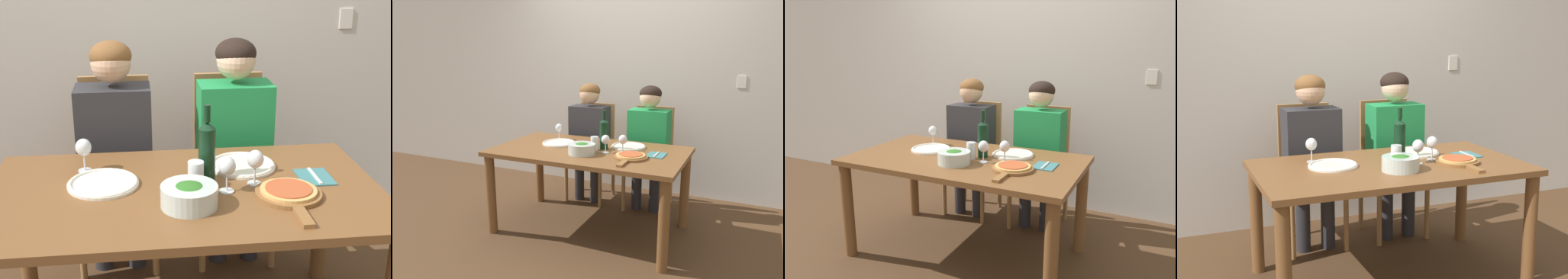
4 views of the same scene
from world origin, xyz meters
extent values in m
plane|color=#4C331E|center=(0.00, 0.00, 0.00)|extent=(40.00, 40.00, 0.00)
cube|color=silver|center=(0.00, 1.22, 1.35)|extent=(10.00, 0.05, 2.70)
cube|color=white|center=(1.10, 1.19, 1.25)|extent=(0.08, 0.01, 0.12)
cube|color=brown|center=(0.00, 0.00, 0.71)|extent=(1.61, 0.91, 0.04)
cylinder|color=brown|center=(-0.74, -0.39, 0.35)|extent=(0.08, 0.08, 0.69)
cylinder|color=brown|center=(0.74, -0.39, 0.35)|extent=(0.08, 0.08, 0.69)
cylinder|color=brown|center=(-0.74, 0.39, 0.35)|extent=(0.08, 0.08, 0.69)
cylinder|color=brown|center=(0.74, 0.39, 0.35)|extent=(0.08, 0.08, 0.69)
cube|color=#9E7042|center=(-0.30, 0.69, 0.44)|extent=(0.42, 0.42, 0.04)
cube|color=#9E7042|center=(-0.30, 0.89, 0.73)|extent=(0.38, 0.03, 0.55)
cylinder|color=#9E7042|center=(-0.49, 0.50, 0.21)|extent=(0.04, 0.04, 0.42)
cylinder|color=#9E7042|center=(-0.11, 0.50, 0.21)|extent=(0.04, 0.04, 0.42)
cylinder|color=#9E7042|center=(-0.49, 0.88, 0.21)|extent=(0.04, 0.04, 0.42)
cylinder|color=#9E7042|center=(-0.11, 0.88, 0.21)|extent=(0.04, 0.04, 0.42)
cube|color=#9E7042|center=(0.33, 0.69, 0.44)|extent=(0.42, 0.42, 0.04)
cube|color=#9E7042|center=(0.33, 0.89, 0.73)|extent=(0.38, 0.03, 0.55)
cylinder|color=#9E7042|center=(0.14, 0.50, 0.21)|extent=(0.04, 0.04, 0.42)
cylinder|color=#9E7042|center=(0.52, 0.50, 0.21)|extent=(0.04, 0.04, 0.42)
cylinder|color=#9E7042|center=(0.14, 0.88, 0.21)|extent=(0.04, 0.04, 0.42)
cylinder|color=#9E7042|center=(0.52, 0.88, 0.21)|extent=(0.04, 0.04, 0.42)
cylinder|color=#28282D|center=(-0.39, 0.61, 0.23)|extent=(0.10, 0.10, 0.46)
cylinder|color=#28282D|center=(-0.21, 0.61, 0.23)|extent=(0.10, 0.10, 0.46)
cube|color=#2D2D33|center=(-0.30, 0.67, 0.73)|extent=(0.38, 0.22, 0.54)
cylinder|color=#2D2D33|center=(-0.50, 0.43, 0.58)|extent=(0.07, 0.31, 0.14)
cylinder|color=#2D2D33|center=(-0.10, 0.43, 0.58)|extent=(0.07, 0.31, 0.14)
sphere|color=#DBAD89|center=(-0.30, 0.67, 1.12)|extent=(0.20, 0.20, 0.20)
ellipsoid|color=brown|center=(-0.30, 0.68, 1.15)|extent=(0.21, 0.21, 0.15)
cylinder|color=#28282D|center=(0.24, 0.61, 0.23)|extent=(0.10, 0.10, 0.46)
cylinder|color=#28282D|center=(0.42, 0.61, 0.23)|extent=(0.10, 0.10, 0.46)
cube|color=#1E8C47|center=(0.33, 0.67, 0.73)|extent=(0.38, 0.22, 0.54)
cylinder|color=#1E8C47|center=(0.13, 0.43, 0.58)|extent=(0.07, 0.31, 0.14)
cylinder|color=#1E8C47|center=(0.53, 0.43, 0.58)|extent=(0.07, 0.31, 0.14)
sphere|color=beige|center=(0.33, 0.67, 1.12)|extent=(0.20, 0.20, 0.20)
ellipsoid|color=black|center=(0.33, 0.68, 1.15)|extent=(0.21, 0.21, 0.15)
cylinder|color=black|center=(0.10, 0.08, 0.84)|extent=(0.07, 0.07, 0.23)
cone|color=black|center=(0.10, 0.08, 0.97)|extent=(0.07, 0.07, 0.03)
cylinder|color=black|center=(0.10, 0.08, 1.03)|extent=(0.03, 0.03, 0.07)
cylinder|color=silver|center=(0.00, -0.15, 0.77)|extent=(0.22, 0.22, 0.08)
ellipsoid|color=#2D6B23|center=(0.00, -0.15, 0.78)|extent=(0.18, 0.18, 0.09)
cylinder|color=silver|center=(-0.33, 0.08, 0.74)|extent=(0.30, 0.30, 0.01)
torus|color=silver|center=(-0.33, 0.08, 0.74)|extent=(0.29, 0.29, 0.02)
cylinder|color=silver|center=(0.28, 0.20, 0.74)|extent=(0.30, 0.30, 0.01)
torus|color=silver|center=(0.28, 0.20, 0.74)|extent=(0.29, 0.29, 0.02)
cylinder|color=brown|center=(0.40, -0.11, 0.74)|extent=(0.27, 0.27, 0.02)
cube|color=brown|center=(0.40, -0.31, 0.74)|extent=(0.04, 0.14, 0.02)
cylinder|color=tan|center=(0.40, -0.11, 0.75)|extent=(0.23, 0.23, 0.01)
cylinder|color=#AD4C28|center=(0.40, -0.11, 0.76)|extent=(0.18, 0.18, 0.01)
cylinder|color=silver|center=(-0.42, 0.24, 0.73)|extent=(0.06, 0.06, 0.01)
cylinder|color=silver|center=(-0.42, 0.24, 0.77)|extent=(0.01, 0.01, 0.07)
ellipsoid|color=silver|center=(-0.42, 0.24, 0.84)|extent=(0.07, 0.07, 0.08)
ellipsoid|color=maroon|center=(-0.42, 0.24, 0.83)|extent=(0.06, 0.06, 0.03)
cylinder|color=silver|center=(0.29, 0.01, 0.73)|extent=(0.06, 0.06, 0.01)
cylinder|color=silver|center=(0.29, 0.01, 0.77)|extent=(0.01, 0.01, 0.07)
ellipsoid|color=silver|center=(0.29, 0.01, 0.84)|extent=(0.07, 0.07, 0.08)
ellipsoid|color=maroon|center=(0.29, 0.01, 0.83)|extent=(0.06, 0.06, 0.03)
cylinder|color=silver|center=(0.16, -0.05, 0.73)|extent=(0.06, 0.06, 0.01)
cylinder|color=silver|center=(0.16, -0.05, 0.77)|extent=(0.01, 0.01, 0.07)
ellipsoid|color=silver|center=(0.16, -0.05, 0.84)|extent=(0.07, 0.07, 0.08)
ellipsoid|color=maroon|center=(0.16, -0.05, 0.83)|extent=(0.06, 0.06, 0.03)
cylinder|color=silver|center=(0.04, 0.01, 0.79)|extent=(0.07, 0.07, 0.12)
cube|color=#387075|center=(0.56, 0.05, 0.73)|extent=(0.14, 0.18, 0.01)
cube|color=silver|center=(0.56, 0.05, 0.74)|extent=(0.01, 0.17, 0.01)
camera|label=1|loc=(-0.20, -2.01, 1.67)|focal=50.00mm
camera|label=2|loc=(1.27, -2.85, 1.53)|focal=35.00mm
camera|label=3|loc=(1.23, -2.26, 1.46)|focal=35.00mm
camera|label=4|loc=(-1.27, -2.91, 1.52)|focal=50.00mm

